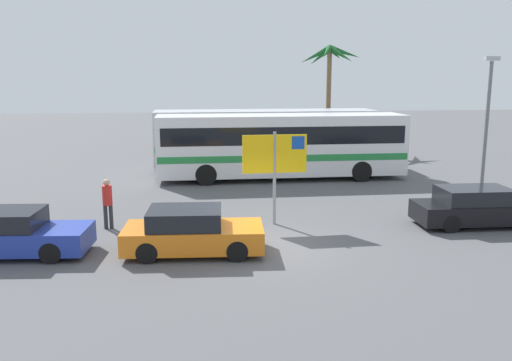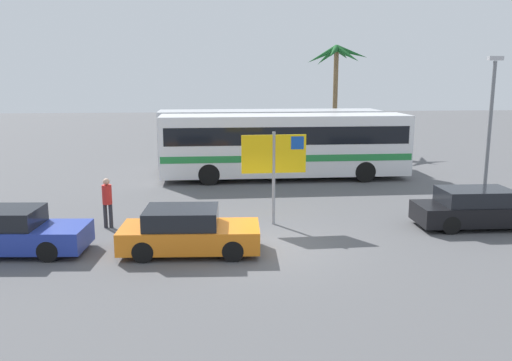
# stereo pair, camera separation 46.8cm
# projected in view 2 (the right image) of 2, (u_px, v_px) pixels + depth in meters

# --- Properties ---
(ground) EXTENTS (120.00, 120.00, 0.00)m
(ground) POSITION_uv_depth(u_px,v_px,m) (261.00, 247.00, 15.96)
(ground) COLOR #565659
(bus_front_coach) EXTENTS (12.06, 2.52, 3.17)m
(bus_front_coach) POSITION_uv_depth(u_px,v_px,m) (285.00, 143.00, 26.11)
(bus_front_coach) COLOR white
(bus_front_coach) RESTS_ON ground
(bus_rear_coach) EXTENTS (12.06, 2.52, 3.17)m
(bus_rear_coach) POSITION_uv_depth(u_px,v_px,m) (270.00, 136.00, 29.43)
(bus_rear_coach) COLOR silver
(bus_rear_coach) RESTS_ON ground
(ferry_sign) EXTENTS (2.20, 0.12, 3.20)m
(ferry_sign) POSITION_uv_depth(u_px,v_px,m) (275.00, 158.00, 18.00)
(ferry_sign) COLOR gray
(ferry_sign) RESTS_ON ground
(car_black) EXTENTS (4.50, 1.76, 1.32)m
(car_black) POSITION_uv_depth(u_px,v_px,m) (480.00, 209.00, 17.96)
(car_black) COLOR black
(car_black) RESTS_ON ground
(car_blue) EXTENTS (4.56, 2.03, 1.32)m
(car_blue) POSITION_uv_depth(u_px,v_px,m) (6.00, 232.00, 15.30)
(car_blue) COLOR #23389E
(car_blue) RESTS_ON ground
(car_orange) EXTENTS (4.08, 2.00, 1.32)m
(car_orange) POSITION_uv_depth(u_px,v_px,m) (188.00, 231.00, 15.35)
(car_orange) COLOR orange
(car_orange) RESTS_ON ground
(pedestrian_by_bus) EXTENTS (0.32, 0.32, 1.70)m
(pedestrian_by_bus) POSITION_uv_depth(u_px,v_px,m) (107.00, 199.00, 17.81)
(pedestrian_by_bus) COLOR #2D2D33
(pedestrian_by_bus) RESTS_ON ground
(lamp_post_left_side) EXTENTS (0.56, 0.20, 5.76)m
(lamp_post_left_side) POSITION_uv_depth(u_px,v_px,m) (490.00, 125.00, 20.23)
(lamp_post_left_side) COLOR slate
(lamp_post_left_side) RESTS_ON ground
(palm_tree_seaside) EXTENTS (4.16, 3.86, 7.07)m
(palm_tree_seaside) POSITION_uv_depth(u_px,v_px,m) (337.00, 64.00, 35.89)
(palm_tree_seaside) COLOR brown
(palm_tree_seaside) RESTS_ON ground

